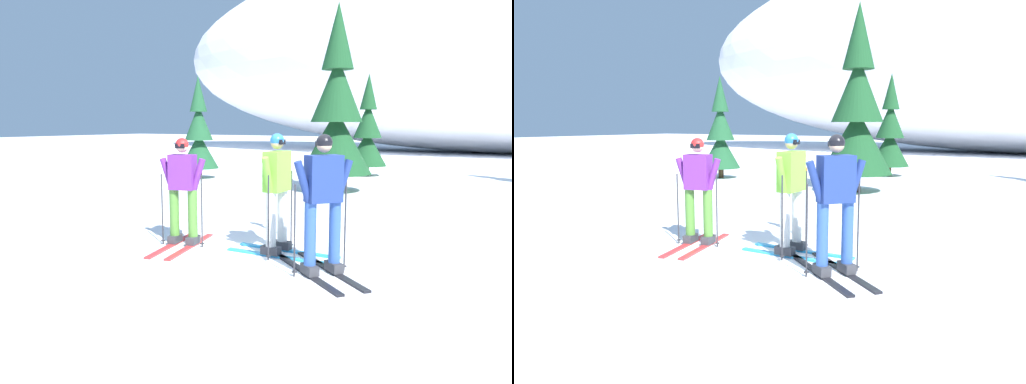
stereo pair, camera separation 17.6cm
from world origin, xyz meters
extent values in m
plane|color=white|center=(0.00, 0.00, 0.00)|extent=(120.00, 120.00, 0.00)
cube|color=red|center=(-1.47, 0.07, 0.01)|extent=(0.49, 1.61, 0.03)
cube|color=red|center=(-1.78, -0.01, 0.01)|extent=(0.49, 1.61, 0.03)
cube|color=#38383D|center=(-1.50, 0.16, 0.09)|extent=(0.20, 0.31, 0.12)
cube|color=#38383D|center=(-1.80, 0.09, 0.09)|extent=(0.20, 0.31, 0.12)
cylinder|color=#4C8433|center=(-1.50, 0.16, 0.52)|extent=(0.15, 0.15, 0.74)
cylinder|color=#4C8433|center=(-1.80, 0.09, 0.52)|extent=(0.15, 0.15, 0.74)
cube|color=#6B2889|center=(-1.65, 0.12, 1.17)|extent=(0.44, 0.33, 0.55)
cylinder|color=#6B2889|center=(-1.41, 0.18, 1.10)|extent=(0.29, 0.16, 0.58)
cylinder|color=#6B2889|center=(-1.89, 0.07, 1.10)|extent=(0.29, 0.16, 0.58)
sphere|color=beige|center=(-1.65, 0.12, 1.57)|extent=(0.19, 0.19, 0.19)
sphere|color=red|center=(-1.65, 0.12, 1.60)|extent=(0.21, 0.21, 0.21)
cube|color=black|center=(-1.63, 0.05, 1.58)|extent=(0.15, 0.07, 0.07)
cylinder|color=#2D2D33|center=(-1.31, 0.15, 0.57)|extent=(0.02, 0.02, 1.14)
cylinder|color=#2D2D33|center=(-1.31, 0.15, 0.06)|extent=(0.07, 0.07, 0.01)
cylinder|color=#2D2D33|center=(-1.96, -0.01, 0.57)|extent=(0.02, 0.02, 1.14)
cylinder|color=#2D2D33|center=(-1.96, -0.01, 0.06)|extent=(0.07, 0.07, 0.01)
cube|color=#2893CC|center=(-0.04, 0.60, 0.01)|extent=(1.66, 0.11, 0.03)
cube|color=#2893CC|center=(-0.03, 0.23, 0.01)|extent=(1.66, 0.11, 0.03)
cube|color=#38383D|center=(-0.14, 0.60, 0.09)|extent=(0.28, 0.14, 0.12)
cube|color=#38383D|center=(-0.13, 0.23, 0.09)|extent=(0.28, 0.14, 0.12)
cylinder|color=silver|center=(-0.14, 0.60, 0.54)|extent=(0.15, 0.15, 0.79)
cylinder|color=silver|center=(-0.13, 0.23, 0.54)|extent=(0.15, 0.15, 0.79)
cube|color=#75C638|center=(-0.13, 0.42, 1.23)|extent=(0.24, 0.46, 0.58)
cylinder|color=#75C638|center=(-0.14, 0.70, 1.18)|extent=(0.10, 0.28, 0.58)
cylinder|color=#75C638|center=(-0.13, 0.14, 1.18)|extent=(0.10, 0.28, 0.58)
sphere|color=tan|center=(-0.13, 0.42, 1.65)|extent=(0.19, 0.19, 0.19)
sphere|color=#2366B2|center=(-0.13, 0.42, 1.68)|extent=(0.21, 0.21, 0.21)
cube|color=black|center=(-0.05, 0.42, 1.66)|extent=(0.04, 0.15, 0.07)
cylinder|color=#2D2D33|center=(-0.08, 0.79, 0.61)|extent=(0.02, 0.02, 1.21)
cylinder|color=#2D2D33|center=(-0.08, 0.79, 0.06)|extent=(0.07, 0.07, 0.01)
cylinder|color=#2D2D33|center=(-0.07, 0.05, 0.61)|extent=(0.02, 0.02, 1.21)
cylinder|color=#2D2D33|center=(-0.07, 0.05, 0.06)|extent=(0.07, 0.07, 0.01)
cube|color=black|center=(0.65, -0.26, 0.01)|extent=(1.43, 1.21, 0.03)
cube|color=black|center=(0.88, 0.01, 0.01)|extent=(1.43, 1.21, 0.03)
cube|color=#38383D|center=(0.73, -0.32, 0.09)|extent=(0.30, 0.29, 0.12)
cube|color=#38383D|center=(0.95, -0.05, 0.09)|extent=(0.30, 0.29, 0.12)
cylinder|color=#2D519E|center=(0.73, -0.32, 0.55)|extent=(0.15, 0.15, 0.80)
cylinder|color=#2D519E|center=(0.95, -0.05, 0.55)|extent=(0.15, 0.15, 0.80)
cube|color=navy|center=(0.84, -0.19, 1.24)|extent=(0.47, 0.49, 0.59)
cylinder|color=navy|center=(0.67, -0.40, 1.19)|extent=(0.25, 0.28, 0.58)
cylinder|color=navy|center=(1.01, 0.02, 1.19)|extent=(0.25, 0.28, 0.58)
sphere|color=tan|center=(0.84, -0.19, 1.66)|extent=(0.19, 0.19, 0.19)
sphere|color=black|center=(0.84, -0.19, 1.69)|extent=(0.21, 0.21, 0.21)
cube|color=black|center=(0.78, -0.14, 1.67)|extent=(0.12, 0.14, 0.07)
cylinder|color=#2D2D33|center=(0.57, -0.43, 0.59)|extent=(0.02, 0.02, 1.18)
cylinder|color=#2D2D33|center=(0.57, -0.43, 0.06)|extent=(0.07, 0.07, 0.01)
cylinder|color=#2D2D33|center=(1.02, 0.13, 0.59)|extent=(0.02, 0.02, 1.18)
cylinder|color=#2D2D33|center=(1.02, 0.13, 0.06)|extent=(0.07, 0.07, 0.01)
cylinder|color=#47301E|center=(-7.13, 7.79, 0.24)|extent=(0.19, 0.19, 0.48)
cone|color=#1E512D|center=(-7.13, 7.79, 0.97)|extent=(1.37, 1.37, 1.23)
cone|color=#1E512D|center=(-7.13, 7.79, 1.95)|extent=(0.99, 0.99, 1.23)
cone|color=#1E512D|center=(-7.13, 7.79, 2.93)|extent=(0.60, 0.60, 1.23)
cylinder|color=#47301E|center=(-2.29, 11.53, 0.25)|extent=(0.20, 0.20, 0.50)
cone|color=#194723|center=(-2.29, 11.53, 1.01)|extent=(1.43, 1.43, 1.28)
cone|color=#194723|center=(-2.29, 11.53, 2.03)|extent=(1.03, 1.03, 1.28)
cone|color=#194723|center=(-2.29, 11.53, 3.05)|extent=(0.63, 0.63, 1.28)
cylinder|color=#47301E|center=(-1.78, 7.04, 0.35)|extent=(0.28, 0.28, 0.70)
cone|color=#194723|center=(-1.78, 7.04, 1.42)|extent=(2.00, 2.00, 1.79)
cone|color=#194723|center=(-1.78, 7.04, 2.85)|extent=(1.44, 1.44, 1.79)
cone|color=#194723|center=(-1.78, 7.04, 4.28)|extent=(0.88, 0.88, 1.79)
cylinder|color=black|center=(-0.59, 1.52, 0.62)|extent=(0.07, 0.07, 1.24)
cylinder|color=orange|center=(-0.59, 1.52, 1.12)|extent=(0.28, 0.02, 0.28)
camera|label=1|loc=(3.11, -5.73, 1.92)|focal=33.68mm
camera|label=2|loc=(3.27, -5.64, 1.92)|focal=33.68mm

